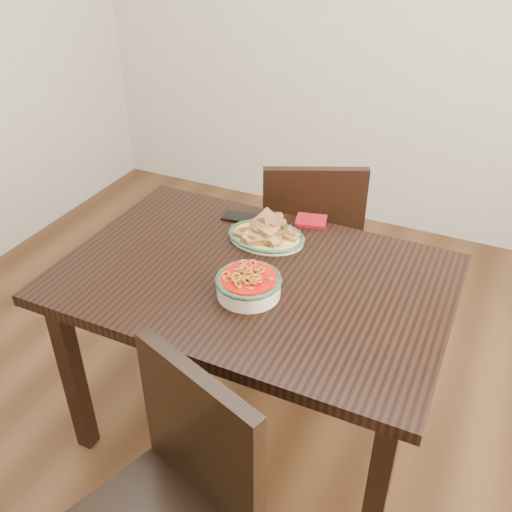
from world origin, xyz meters
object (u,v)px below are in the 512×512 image
at_px(fish_plate, 266,229).
at_px(smartphone, 240,217).
at_px(chair_near, 172,503).
at_px(chair_far, 310,239).
at_px(noodle_bowl, 249,283).
at_px(dining_table, 254,296).

xyz_separation_m(fish_plate, smartphone, (-0.15, 0.10, -0.04)).
relative_size(chair_near, smartphone, 6.62).
relative_size(fish_plate, smartphone, 2.06).
distance_m(chair_far, fish_plate, 0.54).
xyz_separation_m(chair_far, smartphone, (-0.16, -0.36, 0.26)).
distance_m(chair_near, smartphone, 1.08).
distance_m(noodle_bowl, smartphone, 0.48).
height_order(chair_near, smartphone, chair_near).
xyz_separation_m(chair_near, fish_plate, (-0.14, 0.91, 0.30)).
bearing_deg(chair_far, fish_plate, 64.66).
bearing_deg(smartphone, dining_table, -64.63).
height_order(dining_table, smartphone, smartphone).
xyz_separation_m(chair_near, smartphone, (-0.30, 1.00, 0.26)).
bearing_deg(smartphone, chair_near, -81.17).
relative_size(chair_far, fish_plate, 3.21).
bearing_deg(noodle_bowl, chair_near, -84.14).
bearing_deg(chair_near, dining_table, 117.11).
distance_m(chair_near, fish_plate, 0.96).
bearing_deg(chair_far, chair_near, 71.36).
height_order(chair_near, fish_plate, chair_near).
bearing_deg(noodle_bowl, fish_plate, 104.54).
relative_size(chair_far, chair_near, 1.00).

